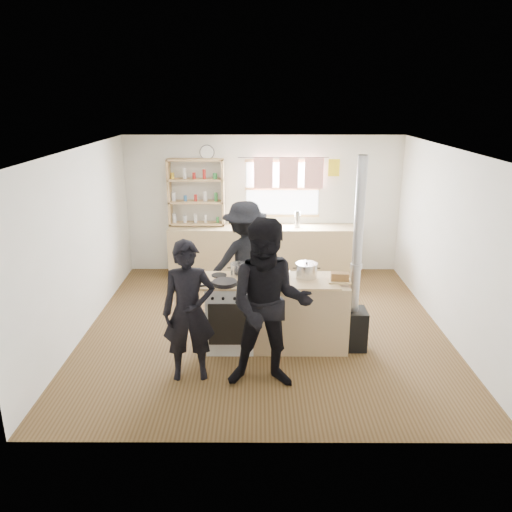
{
  "coord_description": "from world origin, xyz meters",
  "views": [
    {
      "loc": [
        -0.1,
        -6.48,
        3.16
      ],
      "look_at": [
        -0.12,
        -0.1,
        1.1
      ],
      "focal_mm": 35.0,
      "sensor_mm": 36.0,
      "label": 1
    }
  ],
  "objects_px": {
    "cooking_island": "(276,313)",
    "skillet_greens": "(225,283)",
    "person_near_right": "(269,305)",
    "person_far": "(245,261)",
    "roast_tray": "(275,275)",
    "person_near_left": "(189,311)",
    "thermos": "(297,220)",
    "bread_board": "(340,278)",
    "stockpot_counter": "(306,270)",
    "stockpot_stove": "(239,270)",
    "flue_heater": "(354,302)"
  },
  "relations": [
    {
      "from": "flue_heater",
      "to": "person_far",
      "type": "relative_size",
      "value": 1.42
    },
    {
      "from": "stockpot_counter",
      "to": "person_near_right",
      "type": "relative_size",
      "value": 0.14
    },
    {
      "from": "skillet_greens",
      "to": "person_near_right",
      "type": "xyz_separation_m",
      "value": [
        0.54,
        -0.74,
        0.02
      ]
    },
    {
      "from": "roast_tray",
      "to": "skillet_greens",
      "type": "bearing_deg",
      "value": -159.96
    },
    {
      "from": "skillet_greens",
      "to": "person_far",
      "type": "distance_m",
      "value": 1.1
    },
    {
      "from": "thermos",
      "to": "skillet_greens",
      "type": "bearing_deg",
      "value": -110.73
    },
    {
      "from": "person_near_left",
      "to": "person_near_right",
      "type": "distance_m",
      "value": 0.93
    },
    {
      "from": "stockpot_counter",
      "to": "person_far",
      "type": "xyz_separation_m",
      "value": [
        -0.81,
        0.8,
        -0.15
      ]
    },
    {
      "from": "person_near_right",
      "to": "cooking_island",
      "type": "bearing_deg",
      "value": 84.78
    },
    {
      "from": "thermos",
      "to": "stockpot_counter",
      "type": "distance_m",
      "value": 2.68
    },
    {
      "from": "stockpot_stove",
      "to": "stockpot_counter",
      "type": "distance_m",
      "value": 0.87
    },
    {
      "from": "stockpot_stove",
      "to": "flue_heater",
      "type": "height_order",
      "value": "flue_heater"
    },
    {
      "from": "thermos",
      "to": "cooking_island",
      "type": "height_order",
      "value": "thermos"
    },
    {
      "from": "flue_heater",
      "to": "roast_tray",
      "type": "bearing_deg",
      "value": 174.57
    },
    {
      "from": "stockpot_counter",
      "to": "bread_board",
      "type": "distance_m",
      "value": 0.44
    },
    {
      "from": "roast_tray",
      "to": "stockpot_stove",
      "type": "xyz_separation_m",
      "value": [
        -0.46,
        0.09,
        0.04
      ]
    },
    {
      "from": "thermos",
      "to": "bread_board",
      "type": "height_order",
      "value": "thermos"
    },
    {
      "from": "stockpot_stove",
      "to": "bread_board",
      "type": "distance_m",
      "value": 1.29
    },
    {
      "from": "roast_tray",
      "to": "person_near_left",
      "type": "height_order",
      "value": "person_near_left"
    },
    {
      "from": "cooking_island",
      "to": "person_near_left",
      "type": "bearing_deg",
      "value": -143.35
    },
    {
      "from": "skillet_greens",
      "to": "stockpot_counter",
      "type": "height_order",
      "value": "stockpot_counter"
    },
    {
      "from": "skillet_greens",
      "to": "person_far",
      "type": "xyz_separation_m",
      "value": [
        0.23,
        1.07,
        -0.08
      ]
    },
    {
      "from": "thermos",
      "to": "roast_tray",
      "type": "distance_m",
      "value": 2.76
    },
    {
      "from": "cooking_island",
      "to": "roast_tray",
      "type": "xyz_separation_m",
      "value": [
        -0.02,
        0.05,
        0.5
      ]
    },
    {
      "from": "person_near_right",
      "to": "stockpot_counter",
      "type": "bearing_deg",
      "value": 65.69
    },
    {
      "from": "cooking_island",
      "to": "bread_board",
      "type": "height_order",
      "value": "bread_board"
    },
    {
      "from": "cooking_island",
      "to": "flue_heater",
      "type": "distance_m",
      "value": 1.01
    },
    {
      "from": "roast_tray",
      "to": "stockpot_stove",
      "type": "bearing_deg",
      "value": 169.2
    },
    {
      "from": "stockpot_counter",
      "to": "bread_board",
      "type": "xyz_separation_m",
      "value": [
        0.4,
        -0.17,
        -0.04
      ]
    },
    {
      "from": "stockpot_stove",
      "to": "bread_board",
      "type": "xyz_separation_m",
      "value": [
        1.27,
        -0.21,
        -0.03
      ]
    },
    {
      "from": "person_near_left",
      "to": "stockpot_stove",
      "type": "bearing_deg",
      "value": 52.49
    },
    {
      "from": "stockpot_stove",
      "to": "cooking_island",
      "type": "bearing_deg",
      "value": -15.99
    },
    {
      "from": "roast_tray",
      "to": "person_near_left",
      "type": "xyz_separation_m",
      "value": [
        -1.0,
        -0.81,
        -0.14
      ]
    },
    {
      "from": "thermos",
      "to": "person_near_left",
      "type": "distance_m",
      "value": 3.84
    },
    {
      "from": "bread_board",
      "to": "person_far",
      "type": "relative_size",
      "value": 0.17
    },
    {
      "from": "stockpot_stove",
      "to": "person_far",
      "type": "relative_size",
      "value": 0.13
    },
    {
      "from": "stockpot_stove",
      "to": "roast_tray",
      "type": "bearing_deg",
      "value": -10.8
    },
    {
      "from": "bread_board",
      "to": "person_near_left",
      "type": "relative_size",
      "value": 0.18
    },
    {
      "from": "cooking_island",
      "to": "bread_board",
      "type": "relative_size",
      "value": 6.68
    },
    {
      "from": "stockpot_stove",
      "to": "person_near_right",
      "type": "relative_size",
      "value": 0.12
    },
    {
      "from": "stockpot_stove",
      "to": "bread_board",
      "type": "relative_size",
      "value": 0.8
    },
    {
      "from": "person_near_left",
      "to": "person_near_right",
      "type": "bearing_deg",
      "value": -16.46
    },
    {
      "from": "stockpot_stove",
      "to": "person_near_left",
      "type": "xyz_separation_m",
      "value": [
        -0.54,
        -0.9,
        -0.19
      ]
    },
    {
      "from": "cooking_island",
      "to": "person_far",
      "type": "distance_m",
      "value": 1.07
    },
    {
      "from": "person_near_right",
      "to": "person_far",
      "type": "height_order",
      "value": "person_near_right"
    },
    {
      "from": "cooking_island",
      "to": "person_far",
      "type": "xyz_separation_m",
      "value": [
        -0.42,
        0.89,
        0.41
      ]
    },
    {
      "from": "cooking_island",
      "to": "skillet_greens",
      "type": "xyz_separation_m",
      "value": [
        -0.65,
        -0.18,
        0.49
      ]
    },
    {
      "from": "stockpot_counter",
      "to": "person_far",
      "type": "bearing_deg",
      "value": 135.35
    },
    {
      "from": "thermos",
      "to": "bread_board",
      "type": "xyz_separation_m",
      "value": [
        0.32,
        -2.85,
        -0.06
      ]
    },
    {
      "from": "skillet_greens",
      "to": "person_near_left",
      "type": "height_order",
      "value": "person_near_left"
    }
  ]
}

